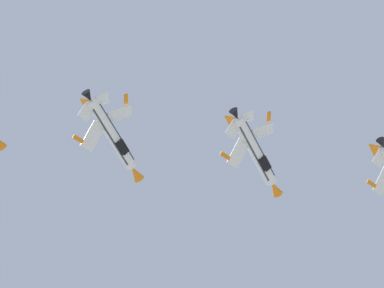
{
  "coord_description": "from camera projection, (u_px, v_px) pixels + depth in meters",
  "views": [
    {
      "loc": [
        -3.71,
        -3.12,
        1.78
      ],
      "look_at": [
        13.13,
        56.82,
        114.59
      ],
      "focal_mm": 83.2,
      "sensor_mm": 36.0,
      "label": 1
    }
  ],
  "objects": [
    {
      "name": "fighter_jet_left_outer",
      "position": [
        113.0,
        136.0,
        127.43
      ],
      "size": [
        11.85,
        12.75,
        6.67
      ],
      "rotation": [
        0.0,
        -0.71,
        5.55
      ],
      "color": "white"
    },
    {
      "name": "fighter_jet_right_wing",
      "position": [
        256.0,
        153.0,
        130.72
      ],
      "size": [
        11.79,
        12.75,
        6.41
      ],
      "rotation": [
        0.0,
        -0.67,
        5.55
      ],
      "color": "white"
    }
  ]
}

